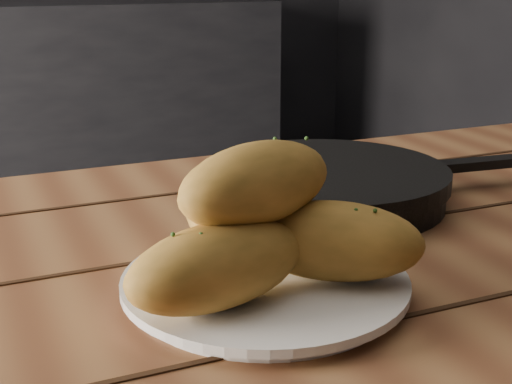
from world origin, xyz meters
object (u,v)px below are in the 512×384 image
table (381,351)px  skillet (329,184)px  plate (265,285)px  bread_rolls (261,227)px

table → skillet: (0.04, 0.19, 0.12)m
table → plate: 0.17m
plate → bread_rolls: bread_rolls is taller
plate → skillet: (0.18, 0.21, 0.01)m
skillet → bread_rolls: bearing=-131.1°
bread_rolls → skillet: bearing=48.9°
table → plate: plate is taller
table → skillet: skillet is taller
table → bread_rolls: size_ratio=5.26×
plate → bread_rolls: 0.06m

